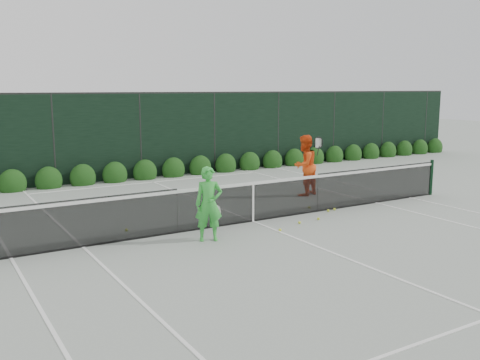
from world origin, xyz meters
TOP-DOWN VIEW (x-y plane):
  - ground at (0.00, 0.00)m, footprint 80.00×80.00m
  - tennis_net at (-0.02, 0.00)m, footprint 12.90×0.10m
  - player_woman at (-1.66, -0.87)m, footprint 0.69×0.57m
  - player_man at (3.05, 1.92)m, footprint 1.06×0.93m
  - court_lines at (0.00, 0.00)m, footprint 11.03×23.83m
  - windscreen_fence at (0.00, -2.71)m, footprint 32.00×21.07m
  - hedge_row at (-0.00, 7.15)m, footprint 31.66×0.65m
  - tennis_balls at (0.88, -0.24)m, footprint 5.50×1.87m

SIDE VIEW (x-z plane):
  - ground at x=0.00m, z-range 0.00..0.00m
  - court_lines at x=0.00m, z-range 0.00..0.01m
  - tennis_balls at x=0.88m, z-range 0.00..0.07m
  - hedge_row at x=0.00m, z-range -0.23..0.70m
  - tennis_net at x=-0.02m, z-range 0.00..1.07m
  - player_woman at x=-1.66m, z-range 0.00..1.59m
  - player_man at x=3.05m, z-range 0.00..1.83m
  - windscreen_fence at x=0.00m, z-range -0.02..3.04m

